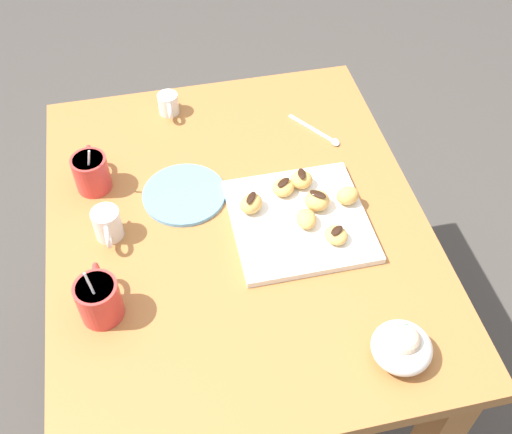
% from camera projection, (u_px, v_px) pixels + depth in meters
% --- Properties ---
extents(ground_plane, '(8.00, 8.00, 0.00)m').
position_uv_depth(ground_plane, '(243.00, 373.00, 1.90)').
color(ground_plane, '#423D38').
extents(dining_table, '(1.01, 0.82, 0.72)m').
position_uv_depth(dining_table, '(238.00, 257.00, 1.45)').
color(dining_table, '#A36633').
rests_on(dining_table, ground_plane).
extents(pastry_plate_square, '(0.29, 0.29, 0.02)m').
position_uv_depth(pastry_plate_square, '(299.00, 220.00, 1.35)').
color(pastry_plate_square, silver).
rests_on(pastry_plate_square, dining_table).
extents(coffee_mug_red_left, '(0.12, 0.08, 0.14)m').
position_uv_depth(coffee_mug_red_left, '(99.00, 298.00, 1.17)').
color(coffee_mug_red_left, red).
rests_on(coffee_mug_red_left, dining_table).
extents(coffee_mug_red_right, '(0.12, 0.08, 0.13)m').
position_uv_depth(coffee_mug_red_right, '(91.00, 171.00, 1.39)').
color(coffee_mug_red_right, red).
rests_on(coffee_mug_red_right, dining_table).
extents(cream_pitcher_white, '(0.10, 0.06, 0.07)m').
position_uv_depth(cream_pitcher_white, '(107.00, 223.00, 1.30)').
color(cream_pitcher_white, silver).
rests_on(cream_pitcher_white, dining_table).
extents(ice_cream_bowl, '(0.11, 0.11, 0.08)m').
position_uv_depth(ice_cream_bowl, '(402.00, 346.00, 1.11)').
color(ice_cream_bowl, silver).
rests_on(ice_cream_bowl, dining_table).
extents(chocolate_sauce_pitcher, '(0.09, 0.05, 0.06)m').
position_uv_depth(chocolate_sauce_pitcher, '(168.00, 103.00, 1.58)').
color(chocolate_sauce_pitcher, silver).
rests_on(chocolate_sauce_pitcher, dining_table).
extents(saucer_sky_left, '(0.19, 0.19, 0.01)m').
position_uv_depth(saucer_sky_left, '(184.00, 194.00, 1.40)').
color(saucer_sky_left, '#66A8DB').
rests_on(saucer_sky_left, dining_table).
extents(loose_spoon_near_saucer, '(0.14, 0.10, 0.01)m').
position_uv_depth(loose_spoon_near_saucer, '(320.00, 133.00, 1.54)').
color(loose_spoon_near_saucer, silver).
rests_on(loose_spoon_near_saucer, dining_table).
extents(beignet_0, '(0.05, 0.06, 0.04)m').
position_uv_depth(beignet_0, '(348.00, 196.00, 1.36)').
color(beignet_0, '#DBA351').
rests_on(beignet_0, pastry_plate_square).
extents(beignet_1, '(0.07, 0.07, 0.03)m').
position_uv_depth(beignet_1, '(283.00, 187.00, 1.38)').
color(beignet_1, '#DBA351').
rests_on(beignet_1, pastry_plate_square).
extents(chocolate_drizzle_1, '(0.04, 0.04, 0.00)m').
position_uv_depth(chocolate_drizzle_1, '(283.00, 182.00, 1.37)').
color(chocolate_drizzle_1, black).
rests_on(chocolate_drizzle_1, beignet_1).
extents(beignet_2, '(0.06, 0.06, 0.03)m').
position_uv_depth(beignet_2, '(336.00, 235.00, 1.29)').
color(beignet_2, '#DBA351').
rests_on(beignet_2, pastry_plate_square).
extents(chocolate_drizzle_2, '(0.03, 0.04, 0.00)m').
position_uv_depth(chocolate_drizzle_2, '(337.00, 230.00, 1.28)').
color(chocolate_drizzle_2, black).
rests_on(chocolate_drizzle_2, beignet_2).
extents(beignet_3, '(0.05, 0.05, 0.03)m').
position_uv_depth(beignet_3, '(301.00, 180.00, 1.39)').
color(beignet_3, '#DBA351').
rests_on(beignet_3, pastry_plate_square).
extents(chocolate_drizzle_3, '(0.04, 0.02, 0.00)m').
position_uv_depth(chocolate_drizzle_3, '(302.00, 174.00, 1.38)').
color(chocolate_drizzle_3, black).
rests_on(chocolate_drizzle_3, beignet_3).
extents(beignet_4, '(0.08, 0.08, 0.04)m').
position_uv_depth(beignet_4, '(317.00, 201.00, 1.35)').
color(beignet_4, '#DBA351').
rests_on(beignet_4, pastry_plate_square).
extents(chocolate_drizzle_4, '(0.04, 0.04, 0.00)m').
position_uv_depth(chocolate_drizzle_4, '(318.00, 194.00, 1.33)').
color(chocolate_drizzle_4, black).
rests_on(chocolate_drizzle_4, beignet_4).
extents(beignet_5, '(0.07, 0.07, 0.04)m').
position_uv_depth(beignet_5, '(251.00, 204.00, 1.34)').
color(beignet_5, '#DBA351').
rests_on(beignet_5, pastry_plate_square).
extents(chocolate_drizzle_5, '(0.04, 0.04, 0.00)m').
position_uv_depth(chocolate_drizzle_5, '(251.00, 198.00, 1.33)').
color(chocolate_drizzle_5, black).
rests_on(chocolate_drizzle_5, beignet_5).
extents(beignet_6, '(0.06, 0.05, 0.03)m').
position_uv_depth(beignet_6, '(306.00, 219.00, 1.32)').
color(beignet_6, '#DBA351').
rests_on(beignet_6, pastry_plate_square).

